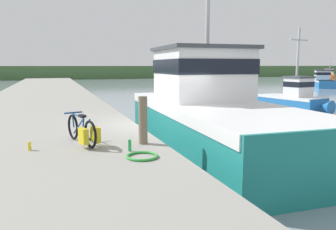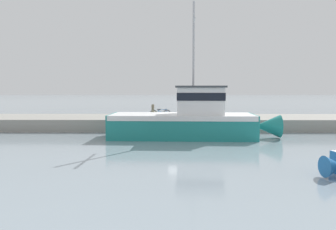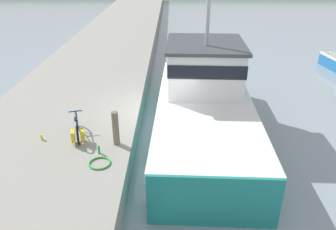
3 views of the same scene
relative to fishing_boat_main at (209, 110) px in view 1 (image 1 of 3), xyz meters
The scene contains 12 objects.
ground_plane 2.04m from the fishing_boat_main, behind, with size 320.00×320.00×0.00m, color #84939E.
dock_pier 5.46m from the fishing_boat_main, behind, with size 5.88×80.00×0.91m, color gray.
far_shoreline 65.69m from the fishing_boat_main, 64.40° to the left, with size 180.00×5.00×2.61m, color #426638.
fishing_boat_main is the anchor object (origin of this frame).
boat_orange_near 36.12m from the fishing_boat_main, 39.99° to the left, with size 5.61×7.28×2.17m.
boat_white_moored 11.43m from the fishing_boat_main, 36.04° to the left, with size 2.25×5.03×4.95m.
boat_green_anchored 64.26m from the fishing_boat_main, 41.31° to the left, with size 6.71×6.06×4.65m.
bicycle_touring 4.78m from the fishing_boat_main, 152.46° to the right, with size 0.72×1.64×0.69m.
mooring_post 3.90m from the fishing_boat_main, 139.12° to the right, with size 0.20×0.20×1.10m, color #756651.
hose_coil 4.91m from the fishing_boat_main, 131.77° to the right, with size 0.64×0.64×0.05m, color green.
water_bottle_by_bike 4.59m from the fishing_boat_main, 137.55° to the right, with size 0.07×0.07×0.25m, color green.
water_bottle_on_curb 5.87m from the fishing_boat_main, 156.76° to the right, with size 0.07×0.07×0.18m, color yellow.
Camera 1 is at (-3.25, -9.58, 2.71)m, focal length 35.00 mm.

